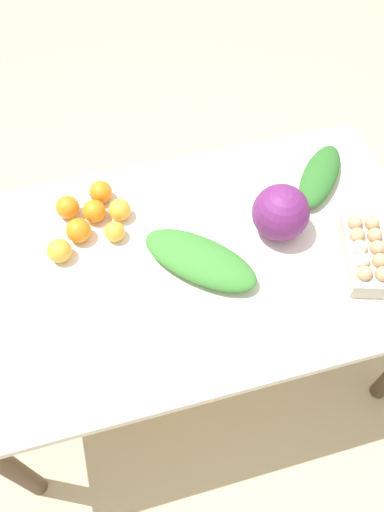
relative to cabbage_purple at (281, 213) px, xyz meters
name	(u,v)px	position (x,y,z in m)	size (l,w,h in m)	color
ground_plane	(192,350)	(-0.29, -0.04, -0.79)	(8.00, 8.00, 0.00)	#C6B289
dining_table	(192,274)	(-0.29, -0.04, -0.17)	(1.47, 0.85, 0.70)	silver
cabbage_purple	(281,213)	(0.00, 0.00, 0.00)	(0.18, 0.18, 0.18)	#6B2366
egg_carton	(366,253)	(0.21, -0.18, -0.04)	(0.19, 0.29, 0.09)	beige
greens_bunch_kale	(200,260)	(-0.27, -0.07, -0.05)	(0.37, 0.15, 0.07)	#3D8433
greens_bunch_beet_tops	(320,176)	(0.21, 0.15, -0.06)	(0.30, 0.11, 0.06)	#2D6B28
orange_0	(101,192)	(-0.51, 0.27, -0.05)	(0.07, 0.07, 0.07)	orange
orange_1	(78,230)	(-0.61, 0.13, -0.05)	(0.08, 0.08, 0.08)	orange
orange_2	(59,251)	(-0.67, 0.07, -0.05)	(0.07, 0.07, 0.07)	#F9A833
orange_3	(94,211)	(-0.55, 0.20, -0.05)	(0.07, 0.07, 0.07)	orange
orange_4	(115,232)	(-0.50, 0.10, -0.06)	(0.06, 0.06, 0.06)	#F9A833
orange_5	(68,207)	(-0.63, 0.23, -0.05)	(0.07, 0.07, 0.07)	orange
orange_6	(120,210)	(-0.47, 0.18, -0.05)	(0.07, 0.07, 0.07)	#F9A833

